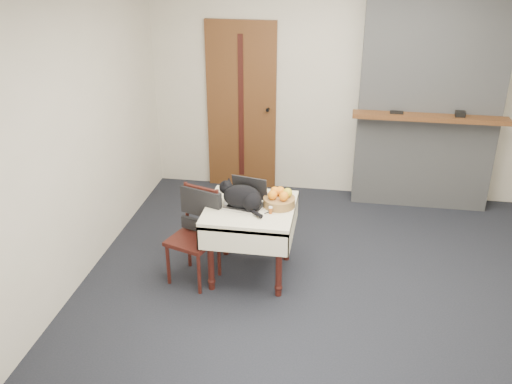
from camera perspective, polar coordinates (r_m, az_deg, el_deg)
ground at (r=5.30m, az=7.57°, el=-8.95°), size 4.50×4.50×0.00m
room_shell at (r=5.00m, az=8.98°, el=11.12°), size 4.52×4.01×2.61m
door at (r=6.77m, az=-1.46°, el=8.47°), size 0.82×0.10×2.00m
chimney at (r=6.51m, az=17.00°, el=9.41°), size 1.62×0.48×2.60m
side_table at (r=5.08m, az=-0.57°, el=-2.59°), size 0.78×0.78×0.70m
laptop at (r=5.03m, az=-0.97°, el=-0.66°), size 0.38×0.34×0.24m
cat at (r=4.96m, az=-1.33°, el=-0.51°), size 0.45×0.35×0.24m
cream_jar at (r=5.09m, az=-3.80°, el=-0.70°), size 0.06×0.06×0.07m
pill_bottle at (r=4.89m, az=1.47°, el=-1.81°), size 0.03×0.03×0.07m
fruit_basket at (r=5.02m, az=2.35°, el=-0.71°), size 0.28×0.28×0.16m
desk_clutter at (r=5.01m, az=2.03°, el=-1.51°), size 0.12×0.09×0.01m
chair at (r=5.11m, az=-5.86°, el=-2.95°), size 0.50×0.49×0.87m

